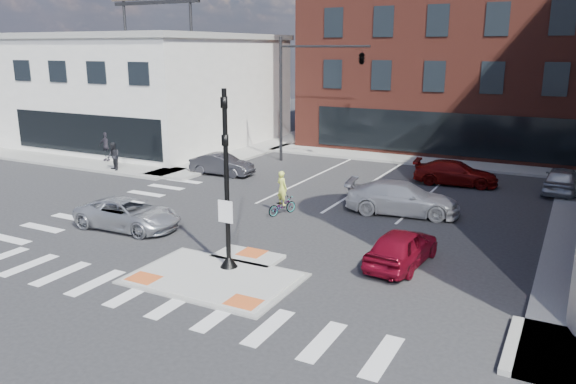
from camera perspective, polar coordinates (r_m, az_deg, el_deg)
The scene contains 18 objects.
ground at distance 19.07m, azimuth -6.68°, elevation -8.27°, with size 120.00×120.00×0.00m, color #28282B.
refuge_island at distance 18.86m, azimuth -7.13°, elevation -8.39°, with size 5.40×4.65×0.13m.
sidewalk_nw at distance 40.69m, azimuth -14.16°, elevation 3.76°, with size 23.50×20.50×0.15m.
sidewalk_n at distance 37.83m, azimuth 16.43°, elevation 2.81°, with size 26.00×3.00×0.15m, color gray.
building_nw at distance 47.13m, azimuth -15.47°, elevation 10.19°, with size 20.40×16.40×14.40m.
building_n at distance 46.97m, azimuth 19.68°, elevation 14.24°, with size 24.40×18.40×15.50m.
building_far_left at distance 67.95m, azimuth 16.10°, elevation 11.97°, with size 10.00×12.00×10.00m, color slate.
signal_pole at distance 18.61m, azimuth -6.21°, elevation -1.15°, with size 0.60×0.60×5.98m.
mast_arm_signal at distance 35.17m, azimuth 5.17°, elevation 12.58°, with size 6.10×2.24×8.00m.
silver_suv at distance 24.26m, azimuth -15.91°, elevation -2.15°, with size 2.09×4.54×1.26m, color silver.
red_sedan at distance 19.83m, azimuth 11.50°, elevation -5.51°, with size 1.57×3.90×1.33m, color maroon.
white_pickup at distance 25.88m, azimuth 11.53°, elevation -0.61°, with size 2.06×5.06×1.47m, color silver.
bg_car_dark at distance 33.40m, azimuth -6.73°, elevation 2.79°, with size 1.33×3.83×1.26m, color #2A2A30.
bg_car_silver at distance 32.25m, azimuth 26.07°, elevation 1.11°, with size 1.66×4.12×1.40m, color #B6BABE.
bg_car_red at distance 32.16m, azimuth 16.65°, elevation 1.86°, with size 1.83×4.49×1.30m, color maroon.
cyclist at distance 25.26m, azimuth -0.61°, elevation -0.82°, with size 1.07×1.65×2.02m.
pedestrian_a at distance 35.31m, azimuth -17.32°, elevation 3.47°, with size 0.82×0.64×1.69m, color black.
pedestrian_b at distance 38.47m, azimuth -17.96°, elevation 4.44°, with size 1.11×0.46×1.90m, color #2D2A33.
Camera 1 is at (10.06, -14.44, 7.35)m, focal length 35.00 mm.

